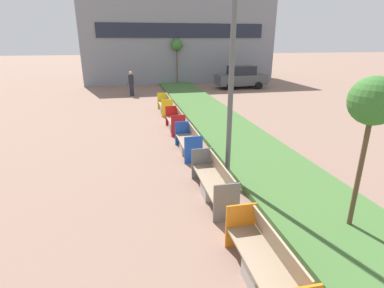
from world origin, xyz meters
TOP-DOWN VIEW (x-y plane):
  - planter_grass_strip at (3.20, 12.00)m, footprint 2.80×120.00m
  - building_backdrop at (4.00, 34.59)m, footprint 17.63×7.77m
  - bench_orange_frame at (0.94, 6.77)m, footprint 0.65×2.13m
  - bench_grey_frame at (0.94, 9.86)m, footprint 0.65×2.36m
  - bench_blue_frame at (0.94, 13.16)m, footprint 0.65×1.98m
  - bench_red_frame at (0.94, 16.14)m, footprint 0.65×1.90m
  - bench_yellow_frame at (0.94, 19.81)m, footprint 0.65×2.11m
  - street_lamp_post at (1.55, 10.58)m, footprint 0.24×0.44m
  - sapling_tree_near at (3.39, 7.79)m, footprint 0.93×0.93m
  - sapling_tree_far at (3.39, 30.49)m, footprint 1.04×1.04m
  - pedestrian_walking at (-0.83, 25.57)m, footprint 0.53×0.24m
  - parked_car_distant at (8.35, 27.37)m, footprint 4.26×2.00m

SIDE VIEW (x-z plane):
  - planter_grass_strip at x=3.20m, z-range 0.00..0.18m
  - bench_red_frame at x=0.94m, z-range -0.11..0.83m
  - bench_blue_frame at x=0.94m, z-range -0.11..0.83m
  - bench_yellow_frame at x=0.94m, z-range -0.10..0.84m
  - bench_orange_frame at x=0.94m, z-range -0.10..0.84m
  - bench_grey_frame at x=0.94m, z-range -0.09..0.85m
  - pedestrian_walking at x=-0.83m, z-range 0.02..1.80m
  - parked_car_distant at x=8.35m, z-range -0.02..1.84m
  - sapling_tree_near at x=3.39m, z-range 1.15..4.48m
  - sapling_tree_far at x=3.39m, z-range 1.43..5.44m
  - building_backdrop at x=4.00m, z-range 0.00..8.49m
  - street_lamp_post at x=1.55m, z-range 0.39..8.88m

